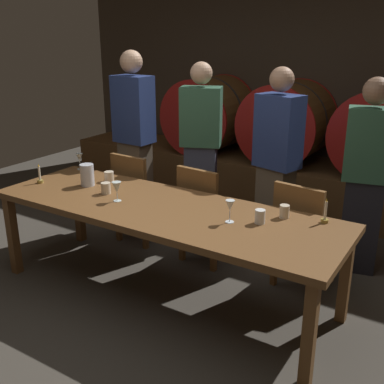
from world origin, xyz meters
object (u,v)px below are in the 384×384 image
Objects in this scene: guest_center_right at (277,161)px; chair_right at (302,231)px; guest_center_left at (201,150)px; candle_left at (40,178)px; wine_glass_center at (117,188)px; cup_far_right at (284,211)px; wine_barrel_right at (382,133)px; pitcher at (87,175)px; wine_barrel_center at (287,123)px; chair_center at (204,210)px; guest_far_left at (134,139)px; dining_table at (163,214)px; candle_right at (325,216)px; cup_center_right at (260,217)px; wine_barrel_left at (209,114)px; cup_far_left at (109,176)px; wine_glass_left at (79,158)px; chair_left at (137,194)px; wine_glass_right at (230,206)px; cup_center_left at (106,188)px.

chair_right is at bearing 145.61° from guest_center_right.
guest_center_left reaches higher than candle_left.
wine_glass_center is 1.67× the size of cup_far_right.
wine_barrel_right reaches higher than pitcher.
pitcher is at bearing 160.91° from wine_glass_center.
guest_center_right is at bearing -72.70° from wine_barrel_center.
guest_center_left reaches higher than chair_center.
chair_right is 1.80m from pitcher.
cup_far_right is at bearing 161.98° from guest_far_left.
dining_table is 1.16m from candle_right.
guest_center_right is 17.42× the size of cup_center_right.
wine_barrel_right is 3.01m from pitcher.
cup_far_right is (0.10, 0.18, -0.00)m from cup_center_right.
wine_barrel_left is at bearing 135.15° from candle_right.
candle_right is 1.92× the size of cup_far_right.
wine_barrel_right is 3.38m from candle_left.
dining_table is 1.48m from guest_far_left.
dining_table is 15.39× the size of candle_right.
cup_far_right is at bearing 0.76° from cup_far_left.
candle_right reaches higher than cup_center_right.
wine_barrel_center is 6.06× the size of wine_glass_left.
dining_table is 31.15× the size of cup_far_left.
chair_left is 9.65× the size of cup_far_right.
wine_barrel_right is (1.02, 0.00, 0.00)m from wine_barrel_center.
wine_barrel_center is 1.99m from chair_left.
chair_left is 5.79× the size of wine_glass_left.
guest_far_left reaches higher than cup_far_left.
cup_far_right is at bearing 44.22° from wine_glass_right.
cup_center_left is (-0.54, -0.00, 0.11)m from dining_table.
chair_left is 1.93m from candle_right.
chair_right is at bearing 66.27° from wine_glass_right.
wine_barrel_left is 2.85m from cup_far_right.
pitcher is at bearing -113.18° from cup_far_left.
guest_far_left reaches higher than wine_glass_left.
pitcher is (-1.92, -0.26, 0.04)m from candle_right.
chair_left and chair_right have the same top height.
cup_far_left is (-1.29, 0.25, -0.07)m from wine_glass_right.
candle_left reaches higher than cup_center_right.
wine_barrel_left is 1.43m from guest_far_left.
wine_glass_center is (0.70, -1.09, -0.09)m from guest_far_left.
cup_center_left is (0.67, -0.39, -0.06)m from wine_glass_left.
wine_glass_left is 1.58× the size of cup_center_right.
dining_table is at bearing 86.77° from guest_center_right.
wine_glass_center reaches higher than dining_table.
wine_barrel_right is at bearing 42.38° from wine_glass_left.
chair_center is at bearing 50.86° from cup_center_left.
chair_center is 0.88m from cup_center_left.
guest_far_left reaches higher than wine_barrel_right.
chair_left is at bearing 139.34° from dining_table.
wine_glass_left is at bearing 14.84° from chair_right.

